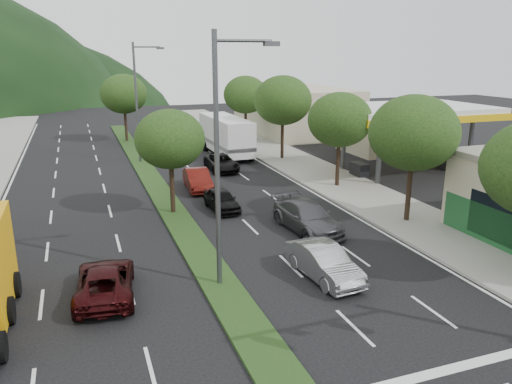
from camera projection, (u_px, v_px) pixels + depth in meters
name	position (u px, v px, depth m)	size (l,w,h in m)	color
sidewalk_right	(312.00, 170.00, 39.89)	(5.00, 90.00, 0.15)	gray
median	(149.00, 175.00, 38.52)	(1.60, 56.00, 0.12)	#1A3513
gas_canopy	(408.00, 114.00, 38.07)	(12.20, 8.20, 5.25)	silver
bldg_right_far	(295.00, 110.00, 58.70)	(10.00, 16.00, 5.20)	beige
tree_r_b	(414.00, 133.00, 26.62)	(4.80, 4.80, 6.94)	black
tree_r_c	(340.00, 120.00, 33.94)	(4.40, 4.40, 6.48)	black
tree_r_d	(283.00, 100.00, 42.87)	(5.00, 5.00, 7.17)	black
tree_r_e	(246.00, 95.00, 52.00)	(4.60, 4.60, 6.71)	black
tree_med_near	(170.00, 139.00, 28.28)	(4.00, 4.00, 6.02)	black
tree_med_far	(124.00, 94.00, 51.66)	(4.80, 4.80, 6.94)	black
streetlight_near	(222.00, 151.00, 18.99)	(2.60, 0.25, 10.00)	#47494C
streetlight_mid	(139.00, 97.00, 41.61)	(2.60, 0.25, 10.00)	#47494C
sedan_silver	(324.00, 262.00, 20.89)	(1.50, 4.29, 1.41)	#979A9E
suv_maroon	(105.00, 281.00, 19.31)	(2.14, 4.65, 1.29)	black
car_queue_a	(222.00, 200.00, 29.97)	(1.50, 3.74, 1.27)	black
car_queue_b	(307.00, 217.00, 26.49)	(2.11, 5.20, 1.51)	#49484D
car_queue_c	(198.00, 180.00, 34.38)	(1.52, 4.35, 1.43)	#55130E
car_queue_d	(222.00, 163.00, 39.96)	(2.10, 4.55, 1.27)	black
car_queue_e	(163.00, 154.00, 43.23)	(1.54, 3.82, 1.30)	#47464B
car_queue_f	(181.00, 132.00, 55.10)	(1.91, 4.71, 1.37)	black
motorhome	(226.00, 135.00, 45.67)	(3.04, 9.14, 3.48)	silver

